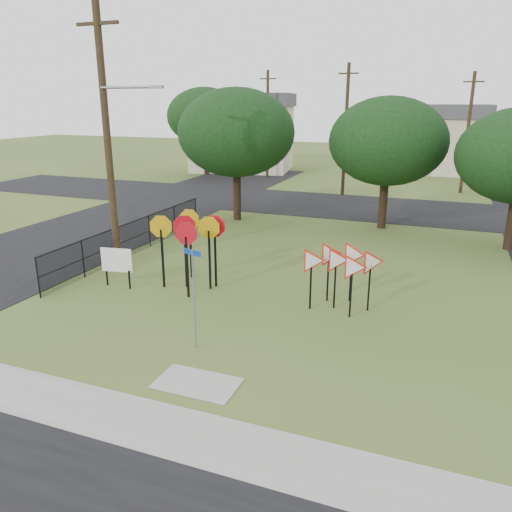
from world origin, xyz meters
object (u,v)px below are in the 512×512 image
at_px(yield_sign_cluster, 342,262).
at_px(stop_sign_cluster, 191,235).
at_px(info_board, 117,261).
at_px(street_name_sign, 194,293).

bearing_deg(yield_sign_cluster, stop_sign_cluster, -179.29).
bearing_deg(info_board, stop_sign_cluster, 21.33).
relative_size(street_name_sign, yield_sign_cluster, 1.09).
xyz_separation_m(street_name_sign, stop_sign_cluster, (-2.31, 4.15, 0.35)).
bearing_deg(street_name_sign, stop_sign_cluster, 119.10).
bearing_deg(stop_sign_cluster, yield_sign_cluster, 0.71).
xyz_separation_m(street_name_sign, info_board, (-4.85, 3.16, -0.65)).
bearing_deg(yield_sign_cluster, info_board, -172.41).
xyz_separation_m(yield_sign_cluster, info_board, (-7.96, -1.06, -0.59)).
height_order(street_name_sign, stop_sign_cluster, street_name_sign).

